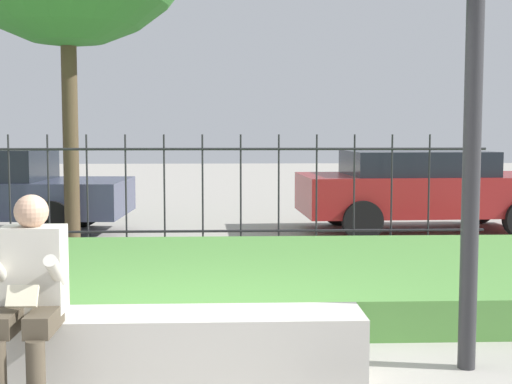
{
  "coord_description": "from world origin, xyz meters",
  "views": [
    {
      "loc": [
        0.32,
        -4.6,
        1.63
      ],
      "look_at": [
        0.63,
        3.17,
        0.95
      ],
      "focal_mm": 50.0,
      "sensor_mm": 36.0,
      "label": 1
    }
  ],
  "objects_px": {
    "stone_bench": "(188,349)",
    "street_lamp": "(476,0)",
    "car_parked_right": "(423,188)",
    "person_seated_reader": "(29,288)"
  },
  "relations": [
    {
      "from": "stone_bench",
      "to": "car_parked_right",
      "type": "distance_m",
      "value": 7.5
    },
    {
      "from": "person_seated_reader",
      "to": "car_parked_right",
      "type": "relative_size",
      "value": 0.31
    },
    {
      "from": "person_seated_reader",
      "to": "car_parked_right",
      "type": "distance_m",
      "value": 8.2
    },
    {
      "from": "person_seated_reader",
      "to": "car_parked_right",
      "type": "xyz_separation_m",
      "value": [
        4.35,
        6.94,
        0.03
      ]
    },
    {
      "from": "car_parked_right",
      "to": "street_lamp",
      "type": "distance_m",
      "value": 6.96
    },
    {
      "from": "stone_bench",
      "to": "person_seated_reader",
      "type": "distance_m",
      "value": 1.09
    },
    {
      "from": "car_parked_right",
      "to": "street_lamp",
      "type": "bearing_deg",
      "value": -105.47
    },
    {
      "from": "stone_bench",
      "to": "street_lamp",
      "type": "height_order",
      "value": "street_lamp"
    },
    {
      "from": "car_parked_right",
      "to": "stone_bench",
      "type": "bearing_deg",
      "value": -119.6
    },
    {
      "from": "stone_bench",
      "to": "car_parked_right",
      "type": "relative_size",
      "value": 0.57
    }
  ]
}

